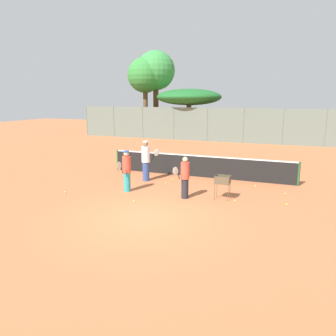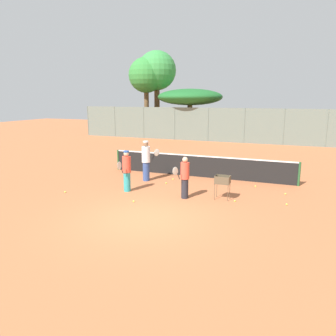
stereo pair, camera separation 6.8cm
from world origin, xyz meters
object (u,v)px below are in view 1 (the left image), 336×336
at_px(player_yellow_shirt, 185,177).
at_px(ball_cart, 223,182).
at_px(tennis_net, 199,166).
at_px(parked_car, 311,133).
at_px(player_white_outfit, 127,170).
at_px(player_red_cap, 146,160).

bearing_deg(player_yellow_shirt, ball_cart, 131.57).
height_order(tennis_net, player_yellow_shirt, player_yellow_shirt).
bearing_deg(ball_cart, parked_car, 79.83).
distance_m(player_white_outfit, player_yellow_shirt, 2.53).
relative_size(player_red_cap, parked_car, 0.44).
height_order(tennis_net, player_red_cap, player_red_cap).
xyz_separation_m(tennis_net, player_white_outfit, (-2.05, -3.55, 0.33)).
distance_m(ball_cart, parked_car, 20.69).
bearing_deg(player_white_outfit, ball_cart, 99.39).
height_order(player_white_outfit, ball_cart, player_white_outfit).
bearing_deg(tennis_net, player_yellow_shirt, -82.27).
height_order(player_yellow_shirt, parked_car, player_yellow_shirt).
bearing_deg(player_red_cap, ball_cart, -71.86).
bearing_deg(player_white_outfit, tennis_net, 153.44).
xyz_separation_m(tennis_net, parked_car, (5.51, 17.22, 0.10)).
xyz_separation_m(player_yellow_shirt, ball_cart, (1.37, 0.43, -0.15)).
relative_size(player_white_outfit, player_yellow_shirt, 1.05).
relative_size(player_white_outfit, ball_cart, 1.85).
height_order(player_red_cap, parked_car, player_red_cap).
distance_m(player_red_cap, parked_car, 20.33).
bearing_deg(player_yellow_shirt, player_red_cap, -103.12).
relative_size(ball_cart, parked_car, 0.22).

